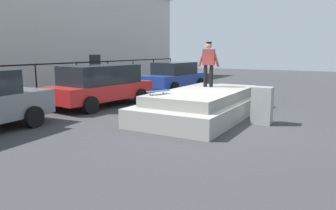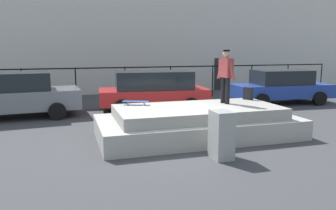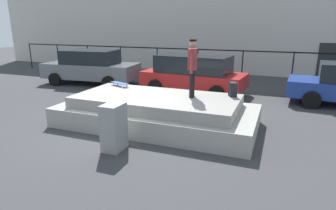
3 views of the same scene
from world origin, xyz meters
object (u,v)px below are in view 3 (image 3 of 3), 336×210
Objects in this scene: skateboard at (120,83)px; utility_box at (114,127)px; backpack at (233,89)px; car_grey_sedan_near at (91,67)px; skateboarder at (192,64)px; car_red_hatchback_mid at (193,73)px.

skateboard is 3.25m from utility_box.
backpack is 0.36× the size of utility_box.
car_grey_sedan_near is (-3.91, 3.72, -0.13)m from skateboard.
skateboarder is 0.36× the size of car_red_hatchback_mid.
car_grey_sedan_near is at bearing 147.48° from skateboarder.
utility_box reaches higher than skateboard.
skateboarder reaches higher than car_red_hatchback_mid.
backpack reaches higher than skateboard.
skateboard is 3.99m from car_red_hatchback_mid.
car_red_hatchback_mid is at bearing 6.90° from backpack.
skateboarder is at bearing -32.52° from car_grey_sedan_near.
backpack is at bearing -57.88° from car_red_hatchback_mid.
utility_box is (1.50, -2.85, -0.43)m from skateboard.
backpack is at bearing -25.71° from car_grey_sedan_near.
car_grey_sedan_near reaches higher than utility_box.
backpack is 0.09× the size of car_grey_sedan_near.
car_red_hatchback_mid is (-2.32, 3.70, -0.23)m from backpack.
car_red_hatchback_mid is at bearing -0.39° from car_grey_sedan_near.
skateboarder reaches higher than utility_box.
car_grey_sedan_near is at bearing 39.07° from backpack.
skateboarder is 7.96m from car_grey_sedan_near.
skateboarder is 2.92m from skateboard.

